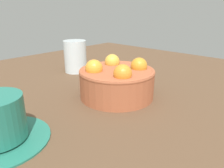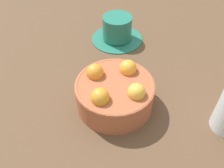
{
  "view_description": "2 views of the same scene",
  "coord_description": "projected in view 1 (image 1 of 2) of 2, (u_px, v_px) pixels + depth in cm",
  "views": [
    {
      "loc": [
        34.75,
        30.42,
        19.49
      ],
      "look_at": [
        1.81,
        0.17,
        3.51
      ],
      "focal_mm": 34.44,
      "sensor_mm": 36.0,
      "label": 1
    },
    {
      "loc": [
        -35.03,
        1.42,
        41.44
      ],
      "look_at": [
        1.41,
        0.56,
        4.99
      ],
      "focal_mm": 38.24,
      "sensor_mm": 36.0,
      "label": 2
    }
  ],
  "objects": [
    {
      "name": "ground_plane",
      "position": [
        117.0,
        104.0,
        0.51
      ],
      "size": [
        115.24,
        114.57,
        4.05
      ],
      "primitive_type": "cube",
      "color": "brown"
    },
    {
      "name": "terracotta_bowl",
      "position": [
        117.0,
        80.0,
        0.49
      ],
      "size": [
        17.0,
        17.0,
        8.92
      ],
      "color": "#AD5938",
      "rests_on": "ground_plane"
    },
    {
      "name": "water_glass",
      "position": [
        75.0,
        56.0,
        0.68
      ],
      "size": [
        7.01,
        7.01,
        9.87
      ],
      "primitive_type": "cylinder",
      "color": "silver",
      "rests_on": "ground_plane"
    }
  ]
}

